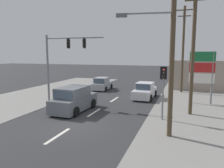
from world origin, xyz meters
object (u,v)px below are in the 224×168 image
at_px(utility_pole_midground_right, 193,48).
at_px(suv_receding_far, 74,100).
at_px(sedan_oncoming_mid, 145,91).
at_px(pedestal_signal_right_kerb, 163,84).
at_px(utility_pole_background_right, 183,48).
at_px(shopping_plaza_sign, 202,70).
at_px(hatchback_oncoming_near, 102,84).
at_px(utility_pole_foreground_right, 169,45).
at_px(traffic_signal_mast, 61,57).

distance_m(utility_pole_midground_right, suv_receding_far, 9.51).
height_order(suv_receding_far, sedan_oncoming_mid, suv_receding_far).
bearing_deg(utility_pole_midground_right, pedestal_signal_right_kerb, -132.42).
height_order(utility_pole_background_right, shopping_plaza_sign, utility_pole_background_right).
relative_size(sedan_oncoming_mid, hatchback_oncoming_near, 1.17).
relative_size(utility_pole_midground_right, utility_pole_background_right, 0.95).
height_order(utility_pole_foreground_right, utility_pole_background_right, utility_pole_background_right).
height_order(utility_pole_foreground_right, sedan_oncoming_mid, utility_pole_foreground_right).
height_order(utility_pole_foreground_right, utility_pole_midground_right, utility_pole_midground_right).
bearing_deg(suv_receding_far, hatchback_oncoming_near, 98.66).
bearing_deg(sedan_oncoming_mid, utility_pole_foreground_right, -73.56).
height_order(utility_pole_midground_right, sedan_oncoming_mid, utility_pole_midground_right).
bearing_deg(utility_pole_midground_right, suv_receding_far, -168.01).
distance_m(utility_pole_background_right, suv_receding_far, 14.40).
bearing_deg(shopping_plaza_sign, utility_pole_background_right, 106.71).
bearing_deg(utility_pole_foreground_right, utility_pole_midground_right, 75.28).
bearing_deg(utility_pole_background_right, traffic_signal_mast, -136.50).
relative_size(utility_pole_foreground_right, suv_receding_far, 1.94).
relative_size(utility_pole_background_right, hatchback_oncoming_near, 2.61).
bearing_deg(hatchback_oncoming_near, sedan_oncoming_mid, -30.61).
xyz_separation_m(sedan_oncoming_mid, hatchback_oncoming_near, (-5.85, 3.46, -0.00)).
bearing_deg(traffic_signal_mast, hatchback_oncoming_near, 84.95).
bearing_deg(suv_receding_far, utility_pole_foreground_right, -23.37).
relative_size(utility_pole_foreground_right, sedan_oncoming_mid, 2.08).
height_order(utility_pole_background_right, suv_receding_far, utility_pole_background_right).
relative_size(suv_receding_far, sedan_oncoming_mid, 1.07).
xyz_separation_m(utility_pole_foreground_right, sedan_oncoming_mid, (-2.88, 9.76, -4.11)).
bearing_deg(utility_pole_background_right, pedestal_signal_right_kerb, -95.09).
height_order(utility_pole_background_right, sedan_oncoming_mid, utility_pole_background_right).
bearing_deg(hatchback_oncoming_near, utility_pole_foreground_right, -56.56).
height_order(utility_pole_foreground_right, traffic_signal_mast, utility_pole_foreground_right).
height_order(shopping_plaza_sign, sedan_oncoming_mid, shopping_plaza_sign).
bearing_deg(utility_pole_foreground_right, shopping_plaza_sign, 75.95).
xyz_separation_m(pedestal_signal_right_kerb, suv_receding_far, (-6.68, 0.17, -1.53)).
distance_m(sedan_oncoming_mid, hatchback_oncoming_near, 6.80).
bearing_deg(hatchback_oncoming_near, utility_pole_midground_right, -39.67).
bearing_deg(utility_pole_background_right, utility_pole_foreground_right, -92.07).
xyz_separation_m(utility_pole_foreground_right, utility_pole_midground_right, (1.29, 4.91, -0.02)).
bearing_deg(utility_pole_background_right, sedan_oncoming_mid, -125.47).
height_order(utility_pole_background_right, traffic_signal_mast, utility_pole_background_right).
relative_size(shopping_plaza_sign, hatchback_oncoming_near, 1.25).
relative_size(pedestal_signal_right_kerb, shopping_plaza_sign, 0.77).
height_order(utility_pole_foreground_right, pedestal_signal_right_kerb, utility_pole_foreground_right).
bearing_deg(suv_receding_far, shopping_plaza_sign, 31.51).
distance_m(utility_pole_background_right, shopping_plaza_sign, 6.26).
xyz_separation_m(utility_pole_foreground_right, traffic_signal_mast, (-9.45, 5.07, -0.67)).
height_order(utility_pole_background_right, hatchback_oncoming_near, utility_pole_background_right).
relative_size(traffic_signal_mast, shopping_plaza_sign, 1.30).
distance_m(utility_pole_midground_right, shopping_plaza_sign, 4.46).
distance_m(shopping_plaza_sign, suv_receding_far, 11.24).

